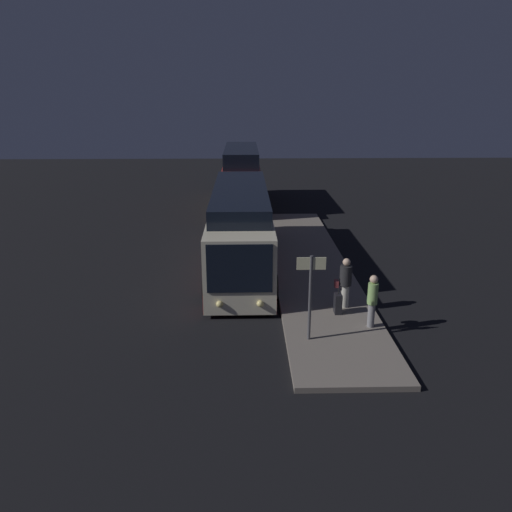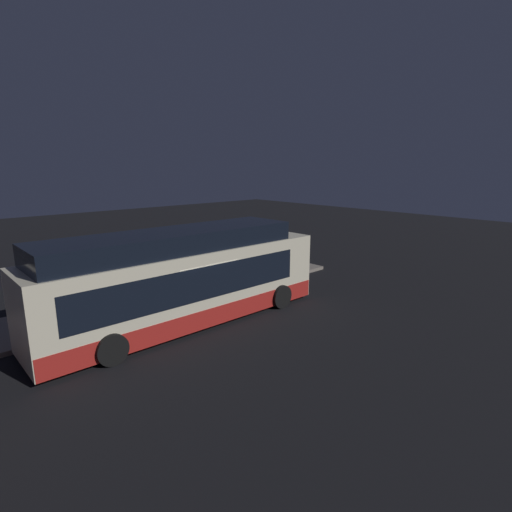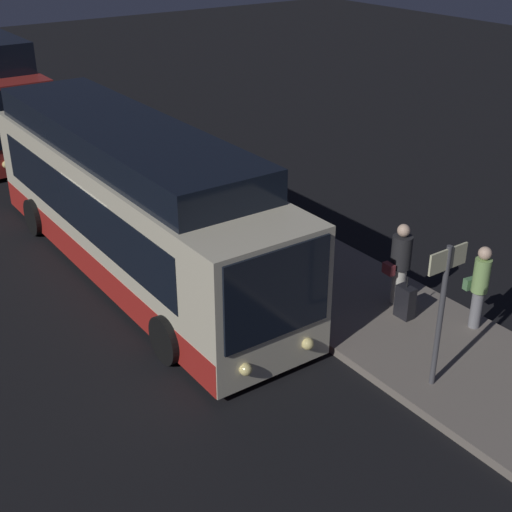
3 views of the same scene
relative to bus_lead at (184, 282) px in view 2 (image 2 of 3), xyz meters
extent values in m
plane|color=black|center=(0.33, -0.12, -1.64)|extent=(80.00, 80.00, 0.00)
cube|color=slate|center=(0.33, 3.17, -1.55)|extent=(20.00, 3.40, 0.17)
cube|color=beige|center=(0.09, 0.00, -0.11)|extent=(11.26, 2.58, 2.72)
cube|color=#B2231E|center=(0.09, 0.00, -1.12)|extent=(11.20, 2.60, 0.70)
cube|color=black|center=(-0.19, 0.00, 0.22)|extent=(9.23, 2.61, 1.20)
cube|color=black|center=(5.74, 0.00, 0.28)|extent=(0.06, 2.27, 1.74)
sphere|color=#F9E58C|center=(5.76, 0.71, -1.02)|extent=(0.24, 0.24, 0.24)
sphere|color=#F9E58C|center=(5.76, -0.71, -1.02)|extent=(0.24, 0.24, 0.24)
cylinder|color=black|center=(3.92, 1.29, -1.14)|extent=(0.99, 0.30, 0.99)
cylinder|color=black|center=(3.92, -1.29, -1.14)|extent=(0.99, 0.30, 0.99)
cylinder|color=black|center=(-3.40, 1.29, -1.14)|extent=(0.99, 0.30, 0.99)
cylinder|color=black|center=(-3.40, -1.29, -1.14)|extent=(0.99, 0.30, 0.99)
cube|color=black|center=(-0.36, 0.00, 1.61)|extent=(9.57, 2.38, 0.71)
cylinder|color=silver|center=(5.06, 3.82, -1.04)|extent=(0.33, 0.33, 0.85)
cylinder|color=#262628|center=(5.06, 3.82, -0.25)|extent=(0.47, 0.47, 0.74)
sphere|color=beige|center=(5.06, 3.82, 0.26)|extent=(0.28, 0.28, 0.28)
cube|color=maroon|center=(5.04, 3.50, -0.57)|extent=(0.29, 0.16, 0.24)
cylinder|color=gray|center=(6.72, 4.38, -1.05)|extent=(0.27, 0.27, 0.83)
cylinder|color=#8CB766|center=(6.72, 4.38, -0.27)|extent=(0.39, 0.39, 0.73)
sphere|color=beige|center=(6.72, 4.38, 0.23)|extent=(0.27, 0.27, 0.27)
cube|color=#598C59|center=(6.45, 4.43, -0.58)|extent=(0.18, 0.30, 0.24)
cube|color=black|center=(5.61, 3.47, -1.11)|extent=(0.40, 0.25, 0.72)
cylinder|color=black|center=(5.61, 3.47, -0.62)|extent=(0.02, 0.02, 0.24)
cylinder|color=#4C4C51|center=(7.55, 2.20, -0.07)|extent=(0.10, 0.10, 2.79)
cube|color=beige|center=(7.55, 2.20, 1.08)|extent=(0.04, 0.89, 0.39)
camera|label=1|loc=(21.79, 0.17, 6.01)|focal=35.00mm
camera|label=2|loc=(-7.67, -12.37, 4.26)|focal=28.00mm
camera|label=3|loc=(14.41, -6.58, 6.45)|focal=50.00mm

